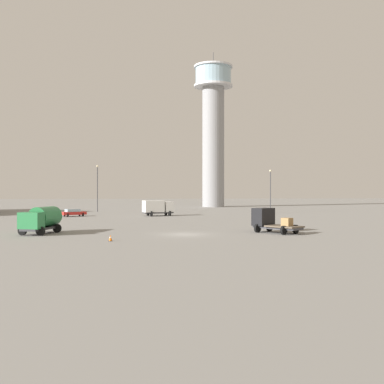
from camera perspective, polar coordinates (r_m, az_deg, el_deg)
ground_plane at (r=50.63m, az=-0.99°, el=-5.33°), size 400.00×400.00×0.00m
control_tower at (r=132.73m, az=2.68°, el=8.47°), size 11.14×11.14×44.61m
truck_fuel_tanker_green at (r=54.02m, az=-18.32°, el=-3.22°), size 4.15×6.04×3.02m
truck_box_white at (r=86.16m, az=-4.34°, el=-1.91°), size 6.03×4.22×2.91m
truck_flatbed_black at (r=53.52m, az=9.78°, el=-3.59°), size 5.41×6.02×2.81m
car_red at (r=87.09m, az=-14.64°, el=-2.49°), size 4.71×3.78×1.37m
light_post_west at (r=97.53m, az=9.79°, el=0.56°), size 0.44×0.44×9.17m
light_post_east at (r=103.71m, az=-11.77°, el=0.91°), size 0.44×0.44×10.44m
traffic_cone_near_left at (r=44.73m, az=-10.18°, el=-5.69°), size 0.36×0.36×0.62m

